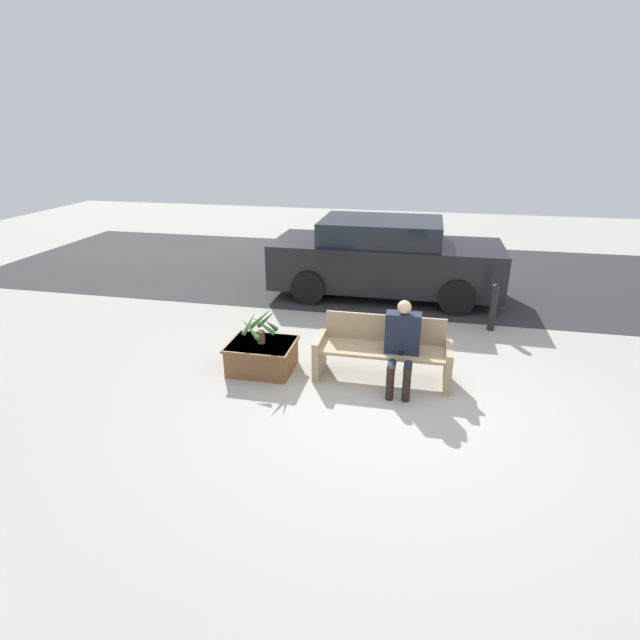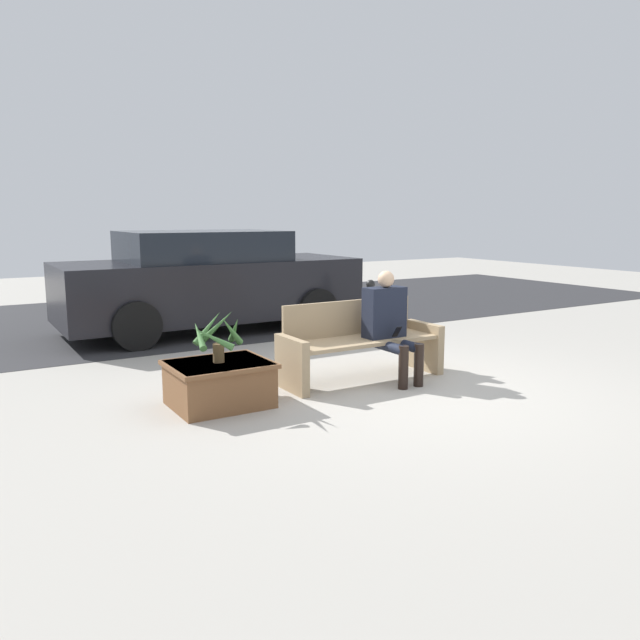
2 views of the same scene
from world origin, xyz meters
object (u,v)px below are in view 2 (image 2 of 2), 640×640
object	(u,v)px
planter_box	(219,382)
parked_car	(209,281)
bench	(359,343)
person_seated	(389,321)
bollard_post	(370,305)
potted_plant	(217,334)

from	to	relation	value
planter_box	parked_car	distance (m)	4.06
bench	planter_box	bearing A→B (deg)	-175.43
bench	parked_car	xyz separation A→B (m)	(-0.32, 3.64, 0.37)
bench	person_seated	world-z (taller)	person_seated
bollard_post	parked_car	bearing A→B (deg)	142.31
person_seated	potted_plant	world-z (taller)	person_seated
bench	planter_box	xyz separation A→B (m)	(-1.70, -0.14, -0.18)
person_seated	parked_car	size ratio (longest dim) A/B	0.26
bollard_post	potted_plant	bearing A→B (deg)	-146.35
planter_box	bollard_post	xyz separation A→B (m)	(3.36, 2.24, 0.20)
planter_box	potted_plant	distance (m)	0.46
bench	parked_car	distance (m)	3.67
bench	potted_plant	distance (m)	1.73
potted_plant	planter_box	bearing A→B (deg)	-10.48
bench	potted_plant	xyz separation A→B (m)	(-1.70, -0.13, 0.28)
planter_box	parked_car	size ratio (longest dim) A/B	0.21
potted_plant	bollard_post	distance (m)	4.05
bench	parked_car	size ratio (longest dim) A/B	0.41
person_seated	parked_car	world-z (taller)	parked_car
bench	planter_box	size ratio (longest dim) A/B	1.99
parked_car	bollard_post	size ratio (longest dim) A/B	5.47
bench	planter_box	distance (m)	1.71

